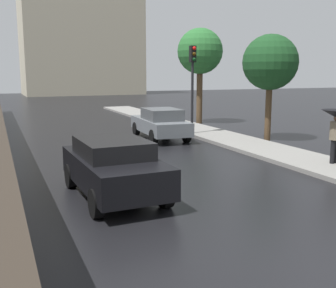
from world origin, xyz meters
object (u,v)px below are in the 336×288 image
Objects in this scene: street_tree_near at (200,52)px; car_black_mid_road at (114,166)px; car_grey_near_kerb at (160,123)px; street_tree_far at (270,63)px; traffic_light at (193,73)px.

car_black_mid_road is at bearing -124.93° from street_tree_near.
street_tree_near is (4.29, 4.55, 3.43)m from car_grey_near_kerb.
traffic_light is at bearing 136.66° from street_tree_far.
street_tree_far is at bearing -24.59° from car_grey_near_kerb.
traffic_light is at bearing -129.12° from car_black_mid_road.
car_grey_near_kerb is at bearing 152.21° from street_tree_far.
car_grey_near_kerb is at bearing -174.19° from traffic_light.
traffic_light is 0.88× the size of street_tree_far.
car_black_mid_road reaches higher than car_grey_near_kerb.
street_tree_far is at bearing -149.08° from car_black_mid_road.
street_tree_far is at bearing -43.34° from traffic_light.
car_grey_near_kerb is 5.47m from street_tree_far.
traffic_light is (1.68, 0.17, 2.25)m from car_grey_near_kerb.
traffic_light is at bearing 9.02° from car_grey_near_kerb.
traffic_light is 5.23m from street_tree_near.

